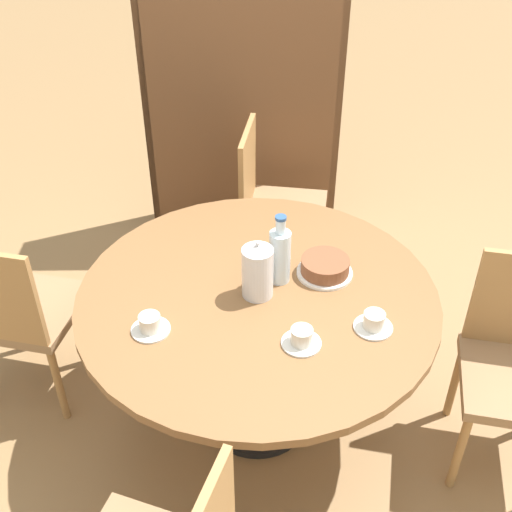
% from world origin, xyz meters
% --- Properties ---
extents(ground_plane, '(14.00, 14.00, 0.00)m').
position_xyz_m(ground_plane, '(0.00, 0.00, 0.00)').
color(ground_plane, '#937047').
extents(dining_table, '(1.36, 1.36, 0.71)m').
position_xyz_m(dining_table, '(0.00, 0.00, 0.58)').
color(dining_table, black).
rests_on(dining_table, ground_plane).
extents(chair_a, '(0.48, 0.48, 0.89)m').
position_xyz_m(chair_a, '(0.10, 1.00, 0.48)').
color(chair_a, '#A87A47').
rests_on(chair_a, ground_plane).
extents(chair_b, '(0.51, 0.51, 0.89)m').
position_xyz_m(chair_b, '(-0.99, 0.17, 0.48)').
color(chair_b, '#A87A47').
rests_on(chair_b, ground_plane).
extents(bookshelf, '(1.07, 0.28, 1.62)m').
position_xyz_m(bookshelf, '(-0.05, 1.50, 0.79)').
color(bookshelf, brown).
rests_on(bookshelf, ground_plane).
extents(coffee_pot, '(0.12, 0.12, 0.24)m').
position_xyz_m(coffee_pot, '(-0.00, -0.01, 0.82)').
color(coffee_pot, silver).
rests_on(coffee_pot, dining_table).
extents(water_bottle, '(0.08, 0.08, 0.29)m').
position_xyz_m(water_bottle, '(0.09, 0.08, 0.82)').
color(water_bottle, silver).
rests_on(water_bottle, dining_table).
extents(cake_main, '(0.22, 0.22, 0.07)m').
position_xyz_m(cake_main, '(0.26, 0.11, 0.74)').
color(cake_main, white).
rests_on(cake_main, dining_table).
extents(cup_a, '(0.14, 0.14, 0.07)m').
position_xyz_m(cup_a, '(-0.38, -0.20, 0.73)').
color(cup_a, silver).
rests_on(cup_a, dining_table).
extents(cup_b, '(0.14, 0.14, 0.07)m').
position_xyz_m(cup_b, '(0.40, -0.20, 0.73)').
color(cup_b, silver).
rests_on(cup_b, dining_table).
extents(cup_c, '(0.14, 0.14, 0.07)m').
position_xyz_m(cup_c, '(0.14, -0.27, 0.73)').
color(cup_c, silver).
rests_on(cup_c, dining_table).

